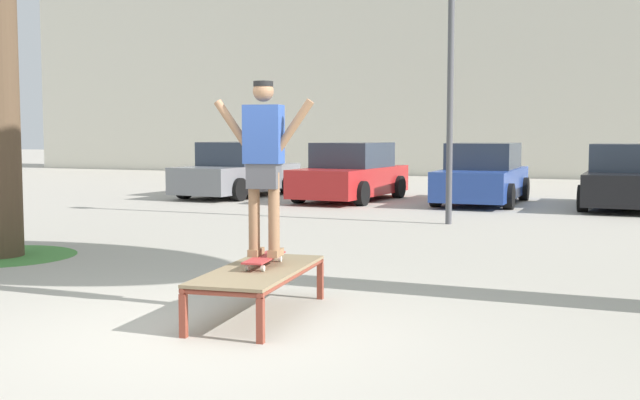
{
  "coord_description": "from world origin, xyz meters",
  "views": [
    {
      "loc": [
        3.58,
        -5.79,
        1.75
      ],
      "look_at": [
        0.15,
        2.34,
        1.0
      ],
      "focal_mm": 44.46,
      "sensor_mm": 36.0,
      "label": 1
    }
  ],
  "objects_px": {
    "skateboard": "(264,258)",
    "car_grey": "(238,171)",
    "car_red": "(351,174)",
    "skater": "(264,156)",
    "skate_box": "(259,274)",
    "car_black": "(626,178)",
    "car_blue": "(483,176)",
    "light_post": "(451,23)"
  },
  "relations": [
    {
      "from": "skateboard",
      "to": "car_black",
      "type": "xyz_separation_m",
      "value": [
        2.88,
        12.96,
        0.15
      ]
    },
    {
      "from": "skate_box",
      "to": "light_post",
      "type": "bearing_deg",
      "value": 91.22
    },
    {
      "from": "skate_box",
      "to": "car_red",
      "type": "bearing_deg",
      "value": 106.81
    },
    {
      "from": "skate_box",
      "to": "car_blue",
      "type": "xyz_separation_m",
      "value": [
        -0.48,
        13.02,
        0.28
      ]
    },
    {
      "from": "skateboard",
      "to": "light_post",
      "type": "relative_size",
      "value": 0.14
    },
    {
      "from": "car_red",
      "to": "car_black",
      "type": "height_order",
      "value": "same"
    },
    {
      "from": "skateboard",
      "to": "car_red",
      "type": "height_order",
      "value": "car_red"
    },
    {
      "from": "skater",
      "to": "light_post",
      "type": "distance_m",
      "value": 8.45
    },
    {
      "from": "skater",
      "to": "car_black",
      "type": "distance_m",
      "value": 13.3
    },
    {
      "from": "skate_box",
      "to": "car_red",
      "type": "height_order",
      "value": "car_red"
    },
    {
      "from": "skater",
      "to": "car_black",
      "type": "height_order",
      "value": "skater"
    },
    {
      "from": "car_grey",
      "to": "light_post",
      "type": "height_order",
      "value": "light_post"
    },
    {
      "from": "skate_box",
      "to": "skateboard",
      "type": "relative_size",
      "value": 2.41
    },
    {
      "from": "skate_box",
      "to": "car_grey",
      "type": "distance_m",
      "value": 14.49
    },
    {
      "from": "skater",
      "to": "car_red",
      "type": "xyz_separation_m",
      "value": [
        -3.79,
        12.45,
        -0.84
      ]
    },
    {
      "from": "car_grey",
      "to": "light_post",
      "type": "distance_m",
      "value": 8.78
    },
    {
      "from": "skateboard",
      "to": "car_black",
      "type": "distance_m",
      "value": 13.28
    },
    {
      "from": "skater",
      "to": "light_post",
      "type": "relative_size",
      "value": 0.29
    },
    {
      "from": "skate_box",
      "to": "light_post",
      "type": "xyz_separation_m",
      "value": [
        -0.18,
        8.28,
        3.41
      ]
    },
    {
      "from": "skate_box",
      "to": "light_post",
      "type": "distance_m",
      "value": 8.96
    },
    {
      "from": "skate_box",
      "to": "skateboard",
      "type": "height_order",
      "value": "skateboard"
    },
    {
      "from": "car_red",
      "to": "skater",
      "type": "bearing_deg",
      "value": -73.07
    },
    {
      "from": "car_black",
      "to": "car_red",
      "type": "bearing_deg",
      "value": -175.61
    },
    {
      "from": "car_black",
      "to": "car_grey",
      "type": "bearing_deg",
      "value": -177.09
    },
    {
      "from": "car_red",
      "to": "car_blue",
      "type": "relative_size",
      "value": 1.01
    },
    {
      "from": "skateboard",
      "to": "car_red",
      "type": "relative_size",
      "value": 0.19
    },
    {
      "from": "car_red",
      "to": "car_black",
      "type": "xyz_separation_m",
      "value": [
        6.66,
        0.51,
        0.0
      ]
    },
    {
      "from": "skate_box",
      "to": "car_blue",
      "type": "bearing_deg",
      "value": 92.1
    },
    {
      "from": "skateboard",
      "to": "car_blue",
      "type": "xyz_separation_m",
      "value": [
        -0.46,
        12.87,
        0.15
      ]
    },
    {
      "from": "car_blue",
      "to": "car_red",
      "type": "bearing_deg",
      "value": -172.86
    },
    {
      "from": "car_blue",
      "to": "light_post",
      "type": "xyz_separation_m",
      "value": [
        0.3,
        -4.74,
        3.13
      ]
    },
    {
      "from": "car_red",
      "to": "light_post",
      "type": "distance_m",
      "value": 6.46
    },
    {
      "from": "car_red",
      "to": "light_post",
      "type": "xyz_separation_m",
      "value": [
        3.63,
        -4.32,
        3.13
      ]
    },
    {
      "from": "skate_box",
      "to": "car_black",
      "type": "height_order",
      "value": "car_black"
    },
    {
      "from": "car_black",
      "to": "light_post",
      "type": "height_order",
      "value": "light_post"
    },
    {
      "from": "skate_box",
      "to": "light_post",
      "type": "relative_size",
      "value": 0.34
    },
    {
      "from": "light_post",
      "to": "skate_box",
      "type": "bearing_deg",
      "value": -88.78
    },
    {
      "from": "skate_box",
      "to": "car_grey",
      "type": "bearing_deg",
      "value": 119.53
    },
    {
      "from": "skater",
      "to": "light_post",
      "type": "xyz_separation_m",
      "value": [
        -0.16,
        8.13,
        2.29
      ]
    },
    {
      "from": "skater",
      "to": "car_red",
      "type": "distance_m",
      "value": 13.04
    },
    {
      "from": "skate_box",
      "to": "skater",
      "type": "bearing_deg",
      "value": 97.22
    },
    {
      "from": "skateboard",
      "to": "car_grey",
      "type": "height_order",
      "value": "car_grey"
    }
  ]
}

